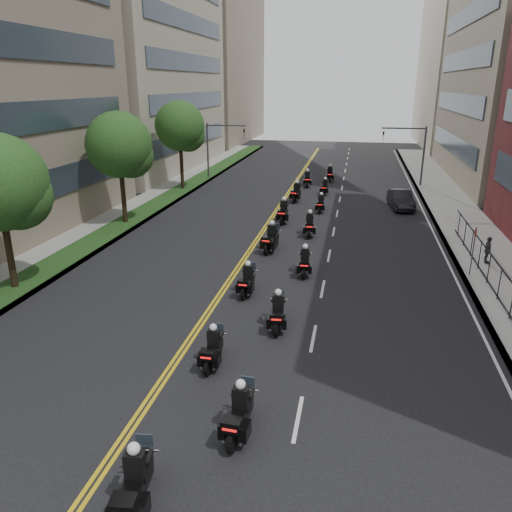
{
  "coord_description": "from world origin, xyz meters",
  "views": [
    {
      "loc": [
        4.41,
        -7.3,
        9.34
      ],
      "look_at": [
        0.23,
        13.52,
        1.97
      ],
      "focal_mm": 35.0,
      "sensor_mm": 36.0,
      "label": 1
    }
  ],
  "objects_px": {
    "motorcycle_3": "(278,313)",
    "parked_sedan": "(401,199)",
    "motorcycle_7": "(310,226)",
    "motorcycle_13": "(330,175)",
    "motorcycle_1": "(240,414)",
    "motorcycle_8": "(283,213)",
    "motorcycle_11": "(325,188)",
    "pedestrian_c": "(488,250)",
    "motorcycle_0": "(135,486)",
    "motorcycle_12": "(307,180)",
    "motorcycle_2": "(213,350)",
    "motorcycle_10": "(296,193)",
    "motorcycle_6": "(271,239)",
    "motorcycle_4": "(247,281)",
    "motorcycle_5": "(305,263)",
    "motorcycle_9": "(321,204)"
  },
  "relations": [
    {
      "from": "motorcycle_3",
      "to": "parked_sedan",
      "type": "distance_m",
      "value": 22.96
    },
    {
      "from": "motorcycle_7",
      "to": "motorcycle_13",
      "type": "height_order",
      "value": "motorcycle_13"
    },
    {
      "from": "motorcycle_1",
      "to": "motorcycle_13",
      "type": "relative_size",
      "value": 0.97
    },
    {
      "from": "motorcycle_8",
      "to": "motorcycle_11",
      "type": "relative_size",
      "value": 1.18
    },
    {
      "from": "pedestrian_c",
      "to": "motorcycle_11",
      "type": "bearing_deg",
      "value": 33.92
    },
    {
      "from": "motorcycle_0",
      "to": "motorcycle_1",
      "type": "xyz_separation_m",
      "value": [
        1.73,
        3.04,
        -0.03
      ]
    },
    {
      "from": "motorcycle_12",
      "to": "pedestrian_c",
      "type": "height_order",
      "value": "motorcycle_12"
    },
    {
      "from": "motorcycle_2",
      "to": "motorcycle_10",
      "type": "xyz_separation_m",
      "value": [
        -0.28,
        26.09,
        0.1
      ]
    },
    {
      "from": "motorcycle_0",
      "to": "motorcycle_1",
      "type": "relative_size",
      "value": 1.04
    },
    {
      "from": "motorcycle_2",
      "to": "motorcycle_6",
      "type": "distance_m",
      "value": 12.79
    },
    {
      "from": "motorcycle_4",
      "to": "pedestrian_c",
      "type": "distance_m",
      "value": 13.41
    },
    {
      "from": "motorcycle_0",
      "to": "pedestrian_c",
      "type": "distance_m",
      "value": 22.33
    },
    {
      "from": "parked_sedan",
      "to": "motorcycle_10",
      "type": "bearing_deg",
      "value": 167.08
    },
    {
      "from": "motorcycle_6",
      "to": "motorcycle_11",
      "type": "xyz_separation_m",
      "value": [
        2.0,
        16.47,
        -0.11
      ]
    },
    {
      "from": "motorcycle_2",
      "to": "motorcycle_12",
      "type": "xyz_separation_m",
      "value": [
        -0.03,
        32.54,
        0.07
      ]
    },
    {
      "from": "pedestrian_c",
      "to": "motorcycle_0",
      "type": "bearing_deg",
      "value": 151.85
    },
    {
      "from": "motorcycle_2",
      "to": "motorcycle_13",
      "type": "distance_m",
      "value": 35.76
    },
    {
      "from": "motorcycle_1",
      "to": "motorcycle_7",
      "type": "distance_m",
      "value": 19.77
    },
    {
      "from": "motorcycle_6",
      "to": "motorcycle_8",
      "type": "bearing_deg",
      "value": 99.91
    },
    {
      "from": "motorcycle_6",
      "to": "motorcycle_10",
      "type": "relative_size",
      "value": 1.03
    },
    {
      "from": "motorcycle_5",
      "to": "pedestrian_c",
      "type": "xyz_separation_m",
      "value": [
        9.49,
        3.25,
        0.25
      ]
    },
    {
      "from": "motorcycle_4",
      "to": "motorcycle_11",
      "type": "bearing_deg",
      "value": 86.92
    },
    {
      "from": "motorcycle_5",
      "to": "motorcycle_8",
      "type": "xyz_separation_m",
      "value": [
        -2.55,
        9.86,
        0.08
      ]
    },
    {
      "from": "motorcycle_0",
      "to": "motorcycle_11",
      "type": "bearing_deg",
      "value": 79.68
    },
    {
      "from": "motorcycle_10",
      "to": "motorcycle_12",
      "type": "xyz_separation_m",
      "value": [
        0.25,
        6.44,
        -0.03
      ]
    },
    {
      "from": "motorcycle_6",
      "to": "motorcycle_7",
      "type": "height_order",
      "value": "motorcycle_6"
    },
    {
      "from": "motorcycle_3",
      "to": "parked_sedan",
      "type": "height_order",
      "value": "motorcycle_3"
    },
    {
      "from": "motorcycle_8",
      "to": "motorcycle_6",
      "type": "bearing_deg",
      "value": -88.49
    },
    {
      "from": "motorcycle_1",
      "to": "motorcycle_6",
      "type": "bearing_deg",
      "value": 99.79
    },
    {
      "from": "pedestrian_c",
      "to": "motorcycle_6",
      "type": "bearing_deg",
      "value": 92.55
    },
    {
      "from": "motorcycle_5",
      "to": "motorcycle_12",
      "type": "distance_m",
      "value": 23.28
    },
    {
      "from": "motorcycle_0",
      "to": "motorcycle_6",
      "type": "relative_size",
      "value": 0.96
    },
    {
      "from": "parked_sedan",
      "to": "motorcycle_5",
      "type": "bearing_deg",
      "value": -117.57
    },
    {
      "from": "motorcycle_11",
      "to": "motorcycle_13",
      "type": "relative_size",
      "value": 0.9
    },
    {
      "from": "motorcycle_4",
      "to": "parked_sedan",
      "type": "xyz_separation_m",
      "value": [
        8.23,
        18.94,
        0.07
      ]
    },
    {
      "from": "motorcycle_0",
      "to": "motorcycle_4",
      "type": "distance_m",
      "value": 12.75
    },
    {
      "from": "motorcycle_8",
      "to": "motorcycle_5",
      "type": "bearing_deg",
      "value": -75.9
    },
    {
      "from": "motorcycle_4",
      "to": "motorcycle_6",
      "type": "xyz_separation_m",
      "value": [
        0.02,
        6.45,
        0.09
      ]
    },
    {
      "from": "pedestrian_c",
      "to": "motorcycle_13",
      "type": "bearing_deg",
      "value": 26.31
    },
    {
      "from": "motorcycle_2",
      "to": "motorcycle_12",
      "type": "bearing_deg",
      "value": 90.11
    },
    {
      "from": "motorcycle_5",
      "to": "motorcycle_10",
      "type": "xyz_separation_m",
      "value": [
        -2.48,
        16.73,
        0.06
      ]
    },
    {
      "from": "motorcycle_5",
      "to": "motorcycle_9",
      "type": "xyz_separation_m",
      "value": [
        -0.21,
        13.46,
        -0.04
      ]
    },
    {
      "from": "motorcycle_6",
      "to": "motorcycle_13",
      "type": "relative_size",
      "value": 1.06
    },
    {
      "from": "motorcycle_10",
      "to": "motorcycle_2",
      "type": "bearing_deg",
      "value": -83.33
    },
    {
      "from": "motorcycle_9",
      "to": "motorcycle_6",
      "type": "bearing_deg",
      "value": -100.15
    },
    {
      "from": "motorcycle_10",
      "to": "parked_sedan",
      "type": "relative_size",
      "value": 0.56
    },
    {
      "from": "motorcycle_6",
      "to": "motorcycle_2",
      "type": "bearing_deg",
      "value": -81.4
    },
    {
      "from": "motorcycle_8",
      "to": "motorcycle_9",
      "type": "height_order",
      "value": "motorcycle_8"
    },
    {
      "from": "motorcycle_6",
      "to": "motorcycle_12",
      "type": "xyz_separation_m",
      "value": [
        0.11,
        19.75,
        -0.05
      ]
    },
    {
      "from": "motorcycle_6",
      "to": "parked_sedan",
      "type": "relative_size",
      "value": 0.58
    }
  ]
}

